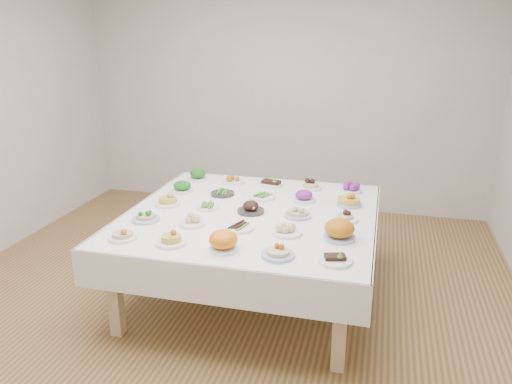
% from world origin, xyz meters
% --- Properties ---
extents(room_envelope, '(5.02, 5.02, 2.81)m').
position_xyz_m(room_envelope, '(0.00, 0.00, 1.83)').
color(room_envelope, olive).
rests_on(room_envelope, ground).
extents(display_table, '(2.02, 2.02, 0.75)m').
position_xyz_m(display_table, '(0.22, 0.15, 0.68)').
color(display_table, white).
rests_on(display_table, ground).
extents(dish_0, '(0.20, 0.20, 0.10)m').
position_xyz_m(dish_0, '(-0.53, -0.60, 0.79)').
color(dish_0, white).
rests_on(dish_0, display_table).
extents(dish_1, '(0.21, 0.21, 0.11)m').
position_xyz_m(dish_1, '(-0.16, -0.60, 0.80)').
color(dish_1, white).
rests_on(dish_1, display_table).
extents(dish_2, '(0.20, 0.20, 0.12)m').
position_xyz_m(dish_2, '(0.23, -0.61, 0.81)').
color(dish_2, white).
rests_on(dish_2, display_table).
extents(dish_3, '(0.22, 0.22, 0.12)m').
position_xyz_m(dish_3, '(0.61, -0.61, 0.81)').
color(dish_3, '#4C66B2').
rests_on(dish_3, display_table).
extents(dish_4, '(0.22, 0.22, 0.09)m').
position_xyz_m(dish_4, '(0.98, -0.60, 0.79)').
color(dish_4, white).
rests_on(dish_4, display_table).
extents(dish_5, '(0.21, 0.21, 0.11)m').
position_xyz_m(dish_5, '(-0.53, -0.23, 0.80)').
color(dish_5, '#4C66B2').
rests_on(dish_5, display_table).
extents(dish_6, '(0.20, 0.20, 0.09)m').
position_xyz_m(dish_6, '(-0.15, -0.22, 0.79)').
color(dish_6, white).
rests_on(dish_6, display_table).
extents(dish_7, '(0.21, 0.21, 0.05)m').
position_xyz_m(dish_7, '(0.23, -0.22, 0.77)').
color(dish_7, white).
rests_on(dish_7, display_table).
extents(dish_8, '(0.22, 0.22, 0.09)m').
position_xyz_m(dish_8, '(0.59, -0.22, 0.79)').
color(dish_8, white).
rests_on(dish_8, display_table).
extents(dish_9, '(0.26, 0.26, 0.15)m').
position_xyz_m(dish_9, '(0.97, -0.22, 0.82)').
color(dish_9, '#4C66B2').
rests_on(dish_9, display_table).
extents(dish_10, '(0.21, 0.21, 0.12)m').
position_xyz_m(dish_10, '(-0.52, 0.15, 0.80)').
color(dish_10, white).
rests_on(dish_10, display_table).
extents(dish_11, '(0.20, 0.20, 0.05)m').
position_xyz_m(dish_11, '(-0.16, 0.15, 0.77)').
color(dish_11, white).
rests_on(dish_11, display_table).
extents(dish_12, '(0.22, 0.22, 0.11)m').
position_xyz_m(dish_12, '(0.22, 0.15, 0.80)').
color(dish_12, '#2D2A28').
rests_on(dish_12, display_table).
extents(dish_13, '(0.21, 0.21, 0.12)m').
position_xyz_m(dish_13, '(0.61, 0.15, 0.80)').
color(dish_13, '#4C66B2').
rests_on(dish_13, display_table).
extents(dish_14, '(0.20, 0.20, 0.10)m').
position_xyz_m(dish_14, '(0.98, 0.15, 0.79)').
color(dish_14, white).
rests_on(dish_14, display_table).
extents(dish_15, '(0.20, 0.20, 0.12)m').
position_xyz_m(dish_15, '(-0.53, 0.52, 0.80)').
color(dish_15, white).
rests_on(dish_15, display_table).
extents(dish_16, '(0.21, 0.21, 0.05)m').
position_xyz_m(dish_16, '(-0.15, 0.52, 0.77)').
color(dish_16, '#2D2A28').
rests_on(dish_16, display_table).
extents(dish_17, '(0.23, 0.23, 0.05)m').
position_xyz_m(dish_17, '(0.22, 0.52, 0.77)').
color(dish_17, white).
rests_on(dish_17, display_table).
extents(dish_18, '(0.20, 0.20, 0.11)m').
position_xyz_m(dish_18, '(0.59, 0.53, 0.80)').
color(dish_18, white).
rests_on(dish_18, display_table).
extents(dish_19, '(0.22, 0.21, 0.14)m').
position_xyz_m(dish_19, '(0.98, 0.52, 0.81)').
color(dish_19, '#4C66B2').
rests_on(dish_19, display_table).
extents(dish_20, '(0.19, 0.19, 0.10)m').
position_xyz_m(dish_20, '(-0.53, 0.90, 0.79)').
color(dish_20, white).
rests_on(dish_20, display_table).
extents(dish_21, '(0.21, 0.21, 0.09)m').
position_xyz_m(dish_21, '(-0.16, 0.90, 0.79)').
color(dish_21, white).
rests_on(dish_21, display_table).
extents(dish_22, '(0.20, 0.20, 0.10)m').
position_xyz_m(dish_22, '(0.22, 0.90, 0.79)').
color(dish_22, white).
rests_on(dish_22, display_table).
extents(dish_23, '(0.19, 0.19, 0.12)m').
position_xyz_m(dish_23, '(0.60, 0.90, 0.81)').
color(dish_23, white).
rests_on(dish_23, display_table).
extents(dish_24, '(0.20, 0.20, 0.09)m').
position_xyz_m(dish_24, '(0.97, 0.90, 0.79)').
color(dish_24, white).
rests_on(dish_24, display_table).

